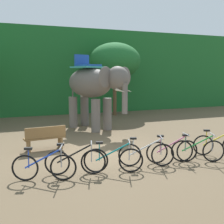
# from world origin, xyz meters

# --- Properties ---
(ground_plane) EXTENTS (80.00, 80.00, 0.00)m
(ground_plane) POSITION_xyz_m (0.00, 0.00, 0.00)
(ground_plane) COLOR brown
(foliage_hedge) EXTENTS (36.00, 6.00, 5.91)m
(foliage_hedge) POSITION_xyz_m (0.00, 13.10, 2.96)
(foliage_hedge) COLOR #1E6028
(foliage_hedge) RESTS_ON ground
(tree_center_right) EXTENTS (3.42, 3.42, 4.85)m
(tree_center_right) POSITION_xyz_m (4.17, 8.55, 3.63)
(tree_center_right) COLOR brown
(tree_center_right) RESTS_ON ground
(elephant) EXTENTS (2.89, 4.19, 3.78)m
(elephant) POSITION_xyz_m (1.24, 4.26, 2.20)
(elephant) COLOR #665E56
(elephant) RESTS_ON ground
(bike_blue) EXTENTS (1.62, 0.73, 0.92)m
(bike_blue) POSITION_xyz_m (-2.30, -2.07, 0.39)
(bike_blue) COLOR black
(bike_blue) RESTS_ON ground
(bike_black) EXTENTS (1.64, 0.68, 0.92)m
(bike_black) POSITION_xyz_m (-1.42, -1.93, 0.39)
(bike_black) COLOR black
(bike_black) RESTS_ON ground
(bike_teal) EXTENTS (1.61, 0.75, 0.92)m
(bike_teal) POSITION_xyz_m (-0.37, -2.17, 0.39)
(bike_teal) COLOR black
(bike_teal) RESTS_ON ground
(bike_white) EXTENTS (1.61, 0.75, 0.92)m
(bike_white) POSITION_xyz_m (0.77, -2.03, 0.39)
(bike_white) COLOR black
(bike_white) RESTS_ON ground
(bike_pink) EXTENTS (1.68, 0.57, 0.92)m
(bike_pink) POSITION_xyz_m (1.72, -2.00, 0.39)
(bike_pink) COLOR black
(bike_pink) RESTS_ON ground
(bike_green) EXTENTS (1.59, 0.79, 0.92)m
(bike_green) POSITION_xyz_m (2.52, -2.24, 0.39)
(bike_green) COLOR black
(bike_green) RESTS_ON ground
(bike_yellow) EXTENTS (1.56, 0.83, 0.92)m
(bike_yellow) POSITION_xyz_m (3.64, -1.90, 0.39)
(bike_yellow) COLOR black
(bike_yellow) RESTS_ON ground
(wooden_bench) EXTENTS (1.53, 0.56, 0.89)m
(wooden_bench) POSITION_xyz_m (-1.75, 1.08, 0.48)
(wooden_bench) COLOR brown
(wooden_bench) RESTS_ON ground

